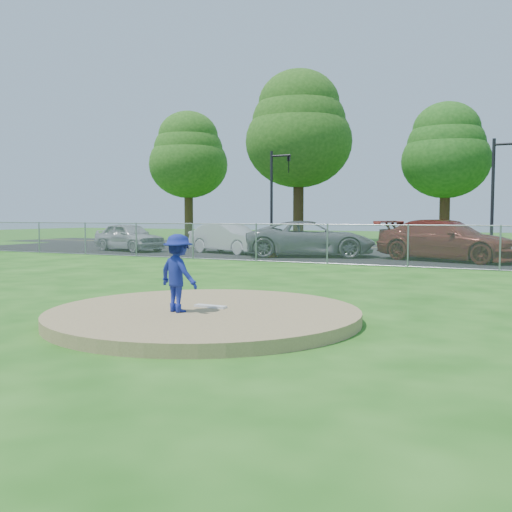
{
  "coord_description": "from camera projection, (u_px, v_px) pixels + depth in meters",
  "views": [
    {
      "loc": [
        5.19,
        -8.36,
        1.81
      ],
      "look_at": [
        0.0,
        2.0,
        1.0
      ],
      "focal_mm": 40.0,
      "sensor_mm": 36.0,
      "label": 1
    }
  ],
  "objects": [
    {
      "name": "ground",
      "position": [
        364.0,
        271.0,
        18.82
      ],
      "size": [
        120.0,
        120.0,
        0.0
      ],
      "primitive_type": "plane",
      "color": "#1B5512",
      "rests_on": "ground"
    },
    {
      "name": "pitchers_mound",
      "position": [
        205.0,
        315.0,
        9.89
      ],
      "size": [
        5.4,
        5.4,
        0.2
      ],
      "primitive_type": "cylinder",
      "color": "#90794E",
      "rests_on": "ground"
    },
    {
      "name": "pitching_rubber",
      "position": [
        210.0,
        306.0,
        10.06
      ],
      "size": [
        0.6,
        0.15,
        0.04
      ],
      "primitive_type": "cube",
      "color": "white",
      "rests_on": "pitchers_mound"
    },
    {
      "name": "chain_link_fence",
      "position": [
        380.0,
        246.0,
        20.55
      ],
      "size": [
        40.0,
        0.06,
        1.5
      ],
      "primitive_type": "cube",
      "color": "gray",
      "rests_on": "ground"
    },
    {
      "name": "parking_lot",
      "position": [
        406.0,
        258.0,
        24.62
      ],
      "size": [
        50.0,
        8.0,
        0.01
      ],
      "primitive_type": "cube",
      "color": "black",
      "rests_on": "ground"
    },
    {
      "name": "street",
      "position": [
        435.0,
        249.0,
        31.31
      ],
      "size": [
        60.0,
        7.0,
        0.01
      ],
      "primitive_type": "cube",
      "color": "black",
      "rests_on": "ground"
    },
    {
      "name": "tree_far_left",
      "position": [
        188.0,
        155.0,
        48.67
      ],
      "size": [
        6.72,
        6.72,
        10.74
      ],
      "color": "#3C2915",
      "rests_on": "ground"
    },
    {
      "name": "tree_left",
      "position": [
        299.0,
        129.0,
        41.89
      ],
      "size": [
        7.84,
        7.84,
        12.53
      ],
      "color": "#332212",
      "rests_on": "ground"
    },
    {
      "name": "tree_center",
      "position": [
        446.0,
        150.0,
        40.22
      ],
      "size": [
        6.16,
        6.16,
        9.84
      ],
      "color": "#3A2115",
      "rests_on": "ground"
    },
    {
      "name": "traffic_signal_left",
      "position": [
        275.0,
        190.0,
        33.2
      ],
      "size": [
        1.28,
        0.2,
        5.6
      ],
      "color": "black",
      "rests_on": "ground"
    },
    {
      "name": "pitcher",
      "position": [
        178.0,
        273.0,
        9.57
      ],
      "size": [
        0.95,
        0.71,
        1.31
      ],
      "primitive_type": "imported",
      "rotation": [
        0.0,
        0.0,
        2.85
      ],
      "color": "navy",
      "rests_on": "pitchers_mound"
    },
    {
      "name": "traffic_cone",
      "position": [
        273.0,
        249.0,
        25.2
      ],
      "size": [
        0.36,
        0.36,
        0.7
      ],
      "primitive_type": "cone",
      "color": "#E54A0C",
      "rests_on": "parking_lot"
    },
    {
      "name": "parked_car_silver",
      "position": [
        129.0,
        237.0,
        29.53
      ],
      "size": [
        4.62,
        2.77,
        1.47
      ],
      "primitive_type": "imported",
      "rotation": [
        0.0,
        0.0,
        1.32
      ],
      "color": "#AEAEB2",
      "rests_on": "parking_lot"
    },
    {
      "name": "parked_car_white",
      "position": [
        229.0,
        238.0,
        27.74
      ],
      "size": [
        4.68,
        2.71,
        1.46
      ],
      "primitive_type": "imported",
      "rotation": [
        0.0,
        0.0,
        1.29
      ],
      "color": "silver",
      "rests_on": "parking_lot"
    },
    {
      "name": "parked_car_gray",
      "position": [
        310.0,
        239.0,
        25.49
      ],
      "size": [
        6.31,
        4.58,
        1.6
      ],
      "primitive_type": "imported",
      "rotation": [
        0.0,
        0.0,
        1.95
      ],
      "color": "slate",
      "rests_on": "parking_lot"
    },
    {
      "name": "parked_car_darkred",
      "position": [
        447.0,
        240.0,
        23.0
      ],
      "size": [
        6.17,
        3.88,
        1.67
      ],
      "primitive_type": "imported",
      "rotation": [
        0.0,
        0.0,
        1.28
      ],
      "color": "maroon",
      "rests_on": "parking_lot"
    }
  ]
}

